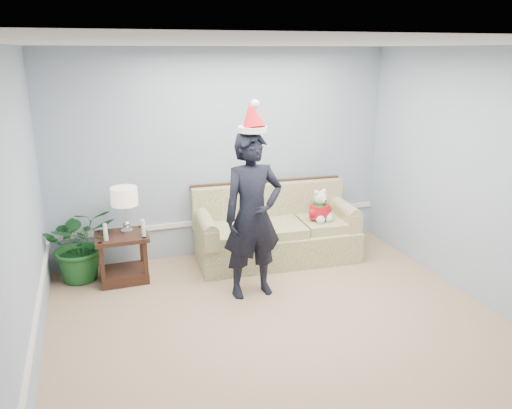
{
  "coord_description": "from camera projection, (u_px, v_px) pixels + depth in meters",
  "views": [
    {
      "loc": [
        -1.67,
        -3.7,
        2.66
      ],
      "look_at": [
        0.12,
        1.55,
        0.93
      ],
      "focal_mm": 35.0,
      "sensor_mm": 36.0,
      "label": 1
    }
  ],
  "objects": [
    {
      "name": "room_shell",
      "position": [
        301.0,
        210.0,
        4.25
      ],
      "size": [
        4.54,
        5.04,
        2.74
      ],
      "color": "tan",
      "rests_on": "ground"
    },
    {
      "name": "wainscot_trim",
      "position": [
        150.0,
        270.0,
        5.22
      ],
      "size": [
        4.49,
        4.99,
        0.06
      ],
      "color": "white",
      "rests_on": "room_shell"
    },
    {
      "name": "sofa",
      "position": [
        275.0,
        233.0,
        6.59
      ],
      "size": [
        2.13,
        1.01,
        0.97
      ],
      "rotation": [
        0.0,
        0.0,
        -0.06
      ],
      "color": "brown",
      "rests_on": "room_shell"
    },
    {
      "name": "side_table",
      "position": [
        123.0,
        262.0,
        5.95
      ],
      "size": [
        0.61,
        0.51,
        0.58
      ],
      "rotation": [
        0.0,
        0.0,
        0.01
      ],
      "color": "#361B13",
      "rests_on": "room_shell"
    },
    {
      "name": "table_lamp",
      "position": [
        124.0,
        198.0,
        5.8
      ],
      "size": [
        0.31,
        0.31,
        0.55
      ],
      "color": "silver",
      "rests_on": "side_table"
    },
    {
      "name": "candle_pair",
      "position": [
        125.0,
        231.0,
        5.7
      ],
      "size": [
        0.47,
        0.05,
        0.2
      ],
      "color": "silver",
      "rests_on": "side_table"
    },
    {
      "name": "houseplant",
      "position": [
        80.0,
        243.0,
        5.92
      ],
      "size": [
        0.92,
        0.83,
        0.91
      ],
      "primitive_type": "imported",
      "rotation": [
        0.0,
        0.0,
        0.15
      ],
      "color": "#195121",
      "rests_on": "room_shell"
    },
    {
      "name": "man",
      "position": [
        253.0,
        216.0,
        5.42
      ],
      "size": [
        0.7,
        0.48,
        1.85
      ],
      "primitive_type": "imported",
      "rotation": [
        0.0,
        0.0,
        0.06
      ],
      "color": "black",
      "rests_on": "room_shell"
    },
    {
      "name": "santa_hat",
      "position": [
        252.0,
        117.0,
        5.12
      ],
      "size": [
        0.35,
        0.38,
        0.35
      ],
      "rotation": [
        0.0,
        0.0,
        0.2
      ],
      "color": "silver",
      "rests_on": "man"
    },
    {
      "name": "teddy_bear",
      "position": [
        320.0,
        209.0,
        6.5
      ],
      "size": [
        0.31,
        0.33,
        0.43
      ],
      "rotation": [
        0.0,
        0.0,
        0.23
      ],
      "color": "silver",
      "rests_on": "sofa"
    }
  ]
}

